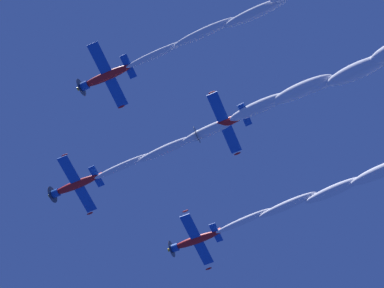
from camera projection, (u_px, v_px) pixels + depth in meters
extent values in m
ellipsoid|color=red|center=(76.00, 185.00, 70.37)|extent=(6.76, 4.39, 1.59)
cylinder|color=#194CB2|center=(56.00, 193.00, 70.82)|extent=(1.47, 1.52, 1.30)
cone|color=yellow|center=(51.00, 195.00, 70.92)|extent=(0.95, 0.86, 0.63)
cylinder|color=#3F3F47|center=(52.00, 195.00, 70.90)|extent=(1.43, 2.38, 2.75)
cube|color=#194CB2|center=(77.00, 184.00, 70.17)|extent=(5.38, 8.45, 1.52)
ellipsoid|color=red|center=(65.00, 155.00, 69.93)|extent=(0.98, 0.69, 0.34)
ellipsoid|color=red|center=(90.00, 213.00, 70.40)|extent=(0.98, 0.69, 0.34)
cube|color=#194CB2|center=(96.00, 176.00, 69.99)|extent=(2.30, 3.22, 0.62)
cube|color=red|center=(98.00, 176.00, 70.50)|extent=(1.21, 0.78, 1.23)
ellipsoid|color=#1E232D|center=(75.00, 185.00, 70.84)|extent=(1.81, 1.46, 0.86)
ellipsoid|color=red|center=(107.00, 76.00, 65.75)|extent=(6.76, 4.39, 1.69)
cylinder|color=#194CB2|center=(85.00, 86.00, 66.25)|extent=(1.48, 1.51, 1.31)
cone|color=yellow|center=(80.00, 88.00, 66.36)|extent=(0.95, 0.85, 0.64)
cylinder|color=#3F3F47|center=(81.00, 87.00, 66.33)|extent=(1.46, 2.35, 2.73)
cube|color=#194CB2|center=(108.00, 75.00, 65.54)|extent=(5.38, 8.45, 1.49)
ellipsoid|color=red|center=(94.00, 44.00, 65.28)|extent=(0.98, 0.69, 0.35)
ellipsoid|color=red|center=(121.00, 107.00, 65.81)|extent=(0.98, 0.69, 0.35)
cube|color=#194CB2|center=(128.00, 67.00, 65.32)|extent=(2.30, 3.22, 0.61)
cube|color=red|center=(130.00, 66.00, 65.82)|extent=(1.22, 0.76, 1.24)
ellipsoid|color=#1E232D|center=(106.00, 77.00, 66.22)|extent=(1.81, 1.45, 0.88)
ellipsoid|color=red|center=(196.00, 240.00, 72.00)|extent=(6.77, 4.47, 1.88)
cylinder|color=#194CB2|center=(175.00, 248.00, 72.56)|extent=(1.52, 1.55, 1.38)
cone|color=yellow|center=(171.00, 249.00, 72.68)|extent=(0.97, 0.87, 0.68)
cylinder|color=#3F3F47|center=(172.00, 249.00, 72.65)|extent=(1.55, 2.44, 2.85)
cube|color=#194CB2|center=(197.00, 240.00, 71.79)|extent=(5.33, 8.39, 2.05)
ellipsoid|color=red|center=(185.00, 211.00, 71.79)|extent=(0.99, 0.71, 0.38)
ellipsoid|color=red|center=(209.00, 269.00, 71.79)|extent=(0.99, 0.71, 0.38)
cube|color=#194CB2|center=(216.00, 233.00, 71.51)|extent=(2.28, 3.20, 0.82)
cube|color=red|center=(217.00, 232.00, 72.01)|extent=(1.27, 0.82, 1.26)
ellipsoid|color=#1E232D|center=(194.00, 240.00, 72.48)|extent=(1.83, 1.49, 0.95)
ellipsoid|color=red|center=(223.00, 124.00, 67.51)|extent=(6.77, 4.41, 1.43)
cylinder|color=#194CB2|center=(201.00, 133.00, 67.89)|extent=(1.45, 1.55, 1.30)
cone|color=yellow|center=(196.00, 135.00, 67.97)|extent=(0.94, 0.87, 0.62)
cylinder|color=#3F3F47|center=(197.00, 135.00, 67.95)|extent=(1.39, 2.45, 2.79)
cube|color=#194CB2|center=(225.00, 123.00, 67.32)|extent=(5.36, 8.42, 1.67)
ellipsoid|color=red|center=(212.00, 93.00, 67.18)|extent=(0.98, 0.70, 0.32)
ellipsoid|color=red|center=(237.00, 154.00, 67.46)|extent=(0.98, 0.70, 0.32)
cube|color=#194CB2|center=(245.00, 115.00, 67.21)|extent=(2.29, 3.21, 0.66)
cube|color=red|center=(245.00, 114.00, 67.72)|extent=(1.20, 0.81, 1.20)
ellipsoid|color=#1E232D|center=(221.00, 125.00, 67.98)|extent=(1.80, 1.47, 0.84)
ellipsoid|color=white|center=(123.00, 166.00, 69.25)|extent=(7.94, 4.77, 1.39)
ellipsoid|color=white|center=(167.00, 149.00, 68.37)|extent=(8.07, 4.99, 1.64)
ellipsoid|color=white|center=(211.00, 130.00, 67.73)|extent=(8.20, 5.22, 1.88)
ellipsoid|color=white|center=(260.00, 107.00, 66.53)|extent=(8.32, 5.44, 2.13)
ellipsoid|color=white|center=(302.00, 89.00, 65.87)|extent=(8.45, 5.66, 2.37)
ellipsoid|color=white|center=(358.00, 70.00, 64.70)|extent=(8.58, 5.89, 2.62)
ellipsoid|color=white|center=(157.00, 54.00, 64.87)|extent=(7.94, 4.77, 1.39)
ellipsoid|color=white|center=(206.00, 32.00, 63.81)|extent=(8.07, 4.99, 1.64)
ellipsoid|color=white|center=(256.00, 12.00, 62.98)|extent=(8.20, 5.22, 1.88)
ellipsoid|color=white|center=(244.00, 221.00, 70.82)|extent=(7.94, 4.77, 1.39)
ellipsoid|color=white|center=(288.00, 205.00, 70.01)|extent=(8.07, 4.99, 1.64)
ellipsoid|color=white|center=(334.00, 190.00, 69.09)|extent=(8.20, 5.22, 1.88)
ellipsoid|color=white|center=(381.00, 171.00, 68.18)|extent=(8.32, 5.44, 2.13)
ellipsoid|color=white|center=(274.00, 101.00, 66.61)|extent=(7.94, 4.77, 1.39)
ellipsoid|color=white|center=(324.00, 84.00, 65.62)|extent=(8.07, 4.99, 1.64)
ellipsoid|color=white|center=(370.00, 63.00, 64.85)|extent=(8.20, 5.22, 1.88)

